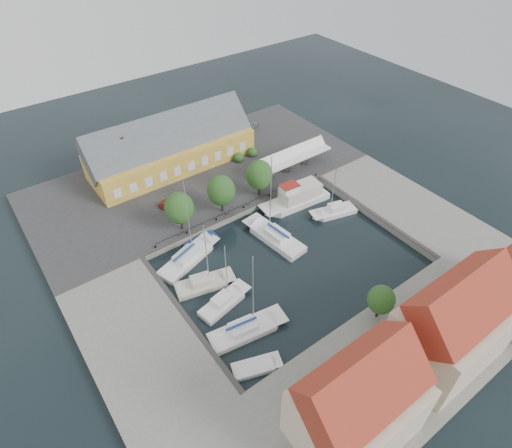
% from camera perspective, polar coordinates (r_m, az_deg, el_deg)
% --- Properties ---
extents(ground, '(140.00, 140.00, 0.00)m').
position_cam_1_polar(ground, '(60.24, 3.38, -4.10)').
color(ground, black).
rests_on(ground, ground).
extents(north_quay, '(56.00, 26.00, 1.00)m').
position_cam_1_polar(north_quay, '(74.81, -7.75, 6.33)').
color(north_quay, '#2D2D30').
rests_on(north_quay, ground).
extents(west_quay, '(12.00, 24.00, 1.00)m').
position_cam_1_polar(west_quay, '(52.12, -15.01, -15.01)').
color(west_quay, slate).
rests_on(west_quay, ground).
extents(east_quay, '(12.00, 24.00, 1.00)m').
position_cam_1_polar(east_quay, '(71.93, 18.24, 2.81)').
color(east_quay, slate).
rests_on(east_quay, ground).
extents(south_bank, '(56.00, 14.00, 1.00)m').
position_cam_1_polar(south_bank, '(51.72, 18.78, -16.91)').
color(south_bank, slate).
rests_on(south_bank, ground).
extents(quay_edge_fittings, '(56.00, 24.72, 0.40)m').
position_cam_1_polar(quay_edge_fittings, '(62.20, 0.70, -0.91)').
color(quay_edge_fittings, '#383533').
rests_on(quay_edge_fittings, north_quay).
extents(warehouse, '(28.56, 14.00, 9.55)m').
position_cam_1_polar(warehouse, '(75.91, -11.80, 9.89)').
color(warehouse, '#B88A2C').
rests_on(warehouse, north_quay).
extents(tent_canopy, '(14.00, 4.00, 2.83)m').
position_cam_1_polar(tent_canopy, '(73.82, 4.95, 9.01)').
color(tent_canopy, white).
rests_on(tent_canopy, north_quay).
extents(quay_trees, '(18.20, 4.20, 6.30)m').
position_cam_1_polar(quay_trees, '(63.61, -4.66, 4.47)').
color(quay_trees, black).
rests_on(quay_trees, north_quay).
extents(car_silver, '(3.75, 2.33, 1.19)m').
position_cam_1_polar(car_silver, '(87.47, -0.65, 13.03)').
color(car_silver, '#9CA0A3').
rests_on(car_silver, north_quay).
extents(car_red, '(3.32, 4.38, 1.38)m').
position_cam_1_polar(car_red, '(66.74, -11.13, 2.29)').
color(car_red, maroon).
rests_on(car_red, north_quay).
extents(center_sailboat, '(4.32, 10.84, 14.26)m').
position_cam_1_polar(center_sailboat, '(62.19, 2.52, -1.83)').
color(center_sailboat, white).
rests_on(center_sailboat, ground).
extents(trawler, '(12.13, 4.49, 5.00)m').
position_cam_1_polar(trawler, '(68.55, 5.46, 3.43)').
color(trawler, white).
rests_on(trawler, ground).
extents(east_boat_a, '(7.71, 4.28, 10.64)m').
position_cam_1_polar(east_boat_a, '(67.80, 10.38, 1.56)').
color(east_boat_a, white).
rests_on(east_boat_a, ground).
extents(west_boat_a, '(10.50, 6.04, 13.32)m').
position_cam_1_polar(west_boat_a, '(59.94, -9.03, -4.58)').
color(west_boat_a, white).
rests_on(west_boat_a, ground).
extents(west_boat_b, '(8.19, 4.43, 10.81)m').
position_cam_1_polar(west_boat_b, '(56.45, -6.99, -8.01)').
color(west_boat_b, beige).
rests_on(west_boat_b, ground).
extents(west_boat_c, '(7.66, 3.82, 10.15)m').
position_cam_1_polar(west_boat_c, '(54.26, -4.30, -10.45)').
color(west_boat_c, white).
rests_on(west_boat_c, ground).
extents(west_boat_d, '(9.93, 4.30, 12.71)m').
position_cam_1_polar(west_boat_d, '(51.67, -1.34, -14.02)').
color(west_boat_d, white).
rests_on(west_boat_d, ground).
extents(launch_sw, '(5.86, 3.75, 0.98)m').
position_cam_1_polar(launch_sw, '(49.28, -0.02, -18.59)').
color(launch_sw, white).
rests_on(launch_sw, ground).
extents(launch_nw, '(5.05, 2.24, 0.88)m').
position_cam_1_polar(launch_nw, '(62.26, -7.34, -2.49)').
color(launch_nw, navy).
rests_on(launch_nw, ground).
extents(townhouses, '(36.30, 8.50, 12.00)m').
position_cam_1_polar(townhouses, '(48.18, 23.70, -13.77)').
color(townhouses, beige).
rests_on(townhouses, south_bank).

